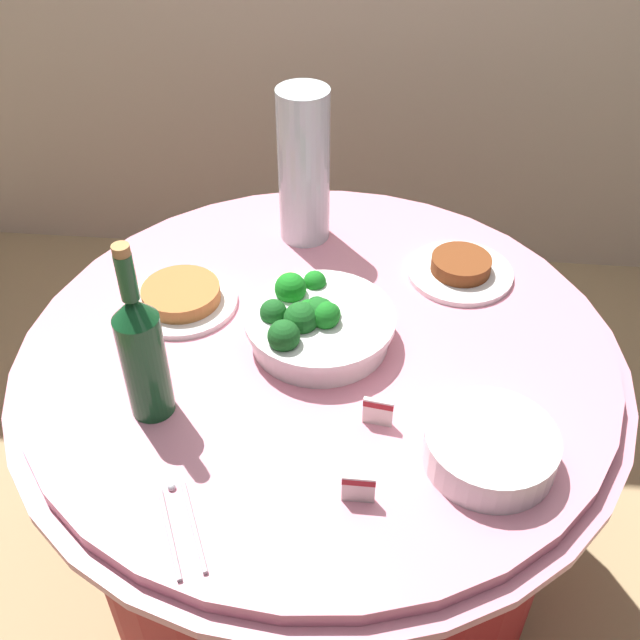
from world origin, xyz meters
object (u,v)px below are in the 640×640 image
object	(u,v)px
wine_bottle	(142,353)
label_placard_front	(358,487)
broccoli_bowl	(316,324)
plate_stack	(490,448)
decorative_fruit_vase	(304,171)
label_placard_mid	(378,411)
serving_tongs	(181,525)
food_plate_peanuts	(182,297)
food_plate_stir_fry	(460,269)

from	to	relation	value
wine_bottle	label_placard_front	xyz separation A→B (m)	(0.36, -0.16, -0.10)
broccoli_bowl	wine_bottle	distance (m)	0.34
plate_stack	decorative_fruit_vase	xyz separation A→B (m)	(-0.36, 0.61, 0.13)
label_placard_mid	serving_tongs	bearing A→B (deg)	-140.56
plate_stack	food_plate_peanuts	bearing A→B (deg)	149.40
label_placard_front	label_placard_mid	world-z (taller)	same
plate_stack	label_placard_mid	bearing A→B (deg)	160.94
serving_tongs	food_plate_stir_fry	distance (m)	0.79
plate_stack	label_placard_mid	xyz separation A→B (m)	(-0.18, 0.06, 0.00)
broccoli_bowl	food_plate_peanuts	distance (m)	0.29
plate_stack	label_placard_mid	distance (m)	0.19
plate_stack	wine_bottle	bearing A→B (deg)	173.86
wine_bottle	food_plate_stir_fry	xyz separation A→B (m)	(0.54, 0.43, -0.11)
food_plate_peanuts	label_placard_mid	world-z (taller)	label_placard_mid
plate_stack	wine_bottle	xyz separation A→B (m)	(-0.56, 0.06, 0.10)
serving_tongs	label_placard_front	size ratio (longest dim) A/B	2.98
serving_tongs	broccoli_bowl	bearing A→B (deg)	69.56
wine_bottle	serving_tongs	xyz separation A→B (m)	(0.10, -0.23, -0.12)
wine_bottle	serving_tongs	size ratio (longest dim) A/B	2.05
wine_bottle	decorative_fruit_vase	distance (m)	0.59
decorative_fruit_vase	food_plate_stir_fry	xyz separation A→B (m)	(0.34, -0.12, -0.15)
food_plate_peanuts	decorative_fruit_vase	bearing A→B (deg)	51.40
decorative_fruit_vase	food_plate_peanuts	distance (m)	0.37
serving_tongs	label_placard_front	xyz separation A→B (m)	(0.26, 0.07, 0.03)
broccoli_bowl	label_placard_mid	distance (m)	0.23
broccoli_bowl	decorative_fruit_vase	bearing A→B (deg)	99.64
decorative_fruit_vase	wine_bottle	bearing A→B (deg)	-109.84
broccoli_bowl	label_placard_front	distance (m)	0.36
label_placard_front	serving_tongs	bearing A→B (deg)	-164.18
wine_bottle	food_plate_stir_fry	bearing A→B (deg)	38.72
plate_stack	food_plate_peanuts	size ratio (longest dim) A/B	0.95
serving_tongs	label_placard_front	distance (m)	0.27
food_plate_stir_fry	food_plate_peanuts	world-z (taller)	food_plate_stir_fry
plate_stack	food_plate_stir_fry	bearing A→B (deg)	92.44
wine_bottle	food_plate_peanuts	bearing A→B (deg)	93.47
label_placard_front	wine_bottle	bearing A→B (deg)	156.43
food_plate_peanuts	label_placard_mid	distance (m)	0.49
broccoli_bowl	food_plate_stir_fry	size ratio (longest dim) A/B	1.27
wine_bottle	decorative_fruit_vase	size ratio (longest dim) A/B	0.99
food_plate_peanuts	wine_bottle	bearing A→B (deg)	-86.53
food_plate_stir_fry	label_placard_front	size ratio (longest dim) A/B	4.00
food_plate_stir_fry	label_placard_front	distance (m)	0.61
food_plate_stir_fry	serving_tongs	bearing A→B (deg)	-123.47
label_placard_front	decorative_fruit_vase	bearing A→B (deg)	102.66
broccoli_bowl	decorative_fruit_vase	size ratio (longest dim) A/B	0.82
label_placard_front	label_placard_mid	size ratio (longest dim) A/B	1.00
plate_stack	label_placard_front	world-z (taller)	plate_stack
broccoli_bowl	plate_stack	bearing A→B (deg)	-40.33
broccoli_bowl	label_placard_front	xyz separation A→B (m)	(0.10, -0.35, -0.01)
plate_stack	food_plate_stir_fry	world-z (taller)	plate_stack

